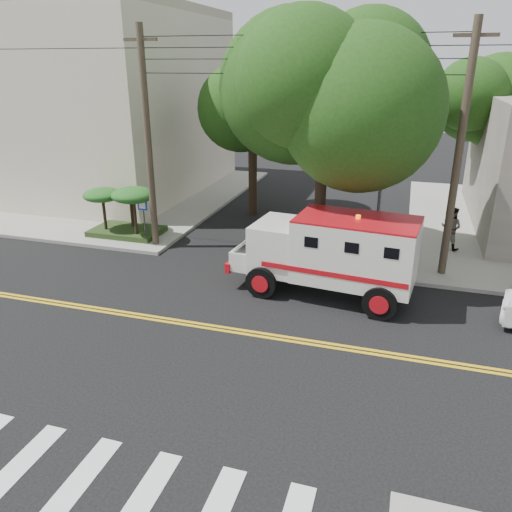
% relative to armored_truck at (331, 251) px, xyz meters
% --- Properties ---
extents(ground, '(100.00, 100.00, 0.00)m').
position_rel_armored_truck_xyz_m(ground, '(-2.49, -3.39, -1.63)').
color(ground, black).
rests_on(ground, ground).
extents(sidewalk_nw, '(17.00, 17.00, 0.15)m').
position_rel_armored_truck_xyz_m(sidewalk_nw, '(-15.99, 10.11, -1.56)').
color(sidewalk_nw, gray).
rests_on(sidewalk_nw, ground).
extents(building_left, '(16.00, 14.00, 10.00)m').
position_rel_armored_truck_xyz_m(building_left, '(-17.99, 11.61, 3.52)').
color(building_left, beige).
rests_on(building_left, sidewalk_nw).
extents(utility_pole_left, '(0.28, 0.28, 9.00)m').
position_rel_armored_truck_xyz_m(utility_pole_left, '(-8.09, 2.61, 2.87)').
color(utility_pole_left, '#382D23').
rests_on(utility_pole_left, ground).
extents(utility_pole_right, '(0.28, 0.28, 9.00)m').
position_rel_armored_truck_xyz_m(utility_pole_right, '(3.81, 2.81, 2.87)').
color(utility_pole_right, '#382D23').
rests_on(utility_pole_right, ground).
extents(tree_main, '(6.08, 5.70, 9.85)m').
position_rel_armored_truck_xyz_m(tree_main, '(-0.55, 2.82, 5.57)').
color(tree_main, black).
rests_on(tree_main, ground).
extents(tree_left, '(4.48, 4.20, 7.70)m').
position_rel_armored_truck_xyz_m(tree_left, '(-5.16, 8.39, 4.10)').
color(tree_left, black).
rests_on(tree_left, ground).
extents(tree_right, '(4.80, 4.50, 8.20)m').
position_rel_armored_truck_xyz_m(tree_right, '(6.36, 12.38, 4.46)').
color(tree_right, black).
rests_on(tree_right, ground).
extents(traffic_signal, '(0.15, 0.18, 3.60)m').
position_rel_armored_truck_xyz_m(traffic_signal, '(1.31, 2.21, 0.59)').
color(traffic_signal, '#3F3F42').
rests_on(traffic_signal, ground).
extents(accessibility_sign, '(0.45, 0.10, 2.02)m').
position_rel_armored_truck_xyz_m(accessibility_sign, '(-8.69, 2.78, -0.27)').
color(accessibility_sign, '#3F3F42').
rests_on(accessibility_sign, ground).
extents(palm_planter, '(3.52, 2.63, 2.36)m').
position_rel_armored_truck_xyz_m(palm_planter, '(-9.92, 3.23, 0.01)').
color(palm_planter, '#1E3314').
rests_on(palm_planter, sidewalk_nw).
extents(armored_truck, '(6.51, 3.10, 2.87)m').
position_rel_armored_truck_xyz_m(armored_truck, '(0.00, 0.00, 0.00)').
color(armored_truck, silver).
rests_on(armored_truck, ground).
extents(pedestrian_b, '(1.11, 1.03, 1.83)m').
position_rel_armored_truck_xyz_m(pedestrian_b, '(4.19, 5.69, -0.56)').
color(pedestrian_b, gray).
rests_on(pedestrian_b, sidewalk_ne).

